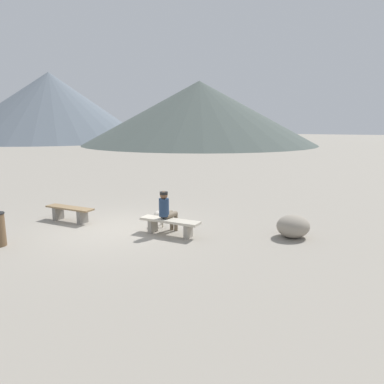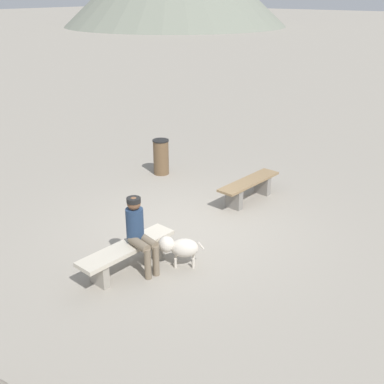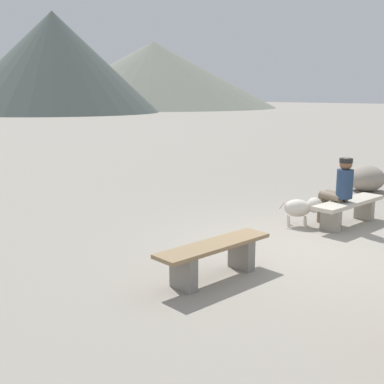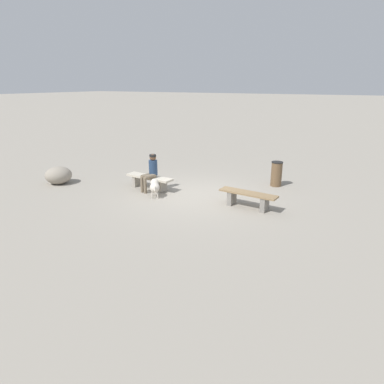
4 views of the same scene
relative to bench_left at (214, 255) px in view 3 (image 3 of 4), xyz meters
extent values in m
cube|color=gray|center=(1.91, -0.22, -0.35)|extent=(210.00, 210.00, 0.06)
cube|color=gray|center=(-0.53, 0.04, -0.10)|extent=(0.17, 0.38, 0.43)
cube|color=gray|center=(0.53, -0.04, -0.10)|extent=(0.17, 0.38, 0.43)
cube|color=#8C704C|center=(0.00, 0.00, 0.13)|extent=(1.78, 0.54, 0.05)
cube|color=gray|center=(3.08, -0.05, -0.12)|extent=(0.15, 0.37, 0.39)
cube|color=gray|center=(4.25, -0.14, -0.12)|extent=(0.15, 0.37, 0.39)
cube|color=beige|center=(3.67, -0.09, 0.11)|extent=(1.83, 0.55, 0.07)
cylinder|color=navy|center=(3.48, -0.08, 0.47)|extent=(0.29, 0.29, 0.52)
sphere|color=brown|center=(3.48, -0.08, 0.83)|extent=(0.22, 0.22, 0.22)
cylinder|color=black|center=(3.48, -0.08, 0.89)|extent=(0.23, 0.23, 0.08)
cylinder|color=#756651|center=(3.60, 0.12, 0.22)|extent=(0.25, 0.47, 0.15)
cylinder|color=#756651|center=(3.65, 0.34, -0.05)|extent=(0.11, 0.11, 0.53)
cylinder|color=#756651|center=(3.45, 0.16, 0.22)|extent=(0.25, 0.47, 0.15)
cylinder|color=#756651|center=(3.50, 0.38, -0.05)|extent=(0.11, 0.11, 0.53)
ellipsoid|color=beige|center=(2.98, 0.56, 0.02)|extent=(0.53, 0.57, 0.32)
sphere|color=beige|center=(3.16, 0.31, 0.08)|extent=(0.28, 0.28, 0.28)
cylinder|color=beige|center=(3.14, 0.49, -0.23)|extent=(0.04, 0.04, 0.17)
cylinder|color=beige|center=(2.99, 0.39, -0.23)|extent=(0.04, 0.04, 0.17)
cylinder|color=beige|center=(2.96, 0.73, -0.23)|extent=(0.04, 0.04, 0.17)
cylinder|color=beige|center=(2.82, 0.63, -0.23)|extent=(0.04, 0.04, 0.17)
cylinder|color=beige|center=(2.82, 0.78, 0.06)|extent=(0.09, 0.11, 0.15)
ellipsoid|color=gray|center=(6.97, 1.02, 0.00)|extent=(1.28, 1.29, 0.64)
cone|color=gray|center=(51.56, 57.20, 5.00)|extent=(40.57, 40.57, 10.64)
cone|color=#4C5651|center=(28.76, 50.28, 5.72)|extent=(25.40, 25.40, 12.08)
camera|label=1|loc=(7.96, -9.02, 2.84)|focal=33.43mm
camera|label=2|loc=(8.43, 4.92, 4.00)|focal=44.71mm
camera|label=3|loc=(-4.58, -3.88, 2.06)|focal=45.45mm
camera|label=4|loc=(-3.22, 9.10, 3.25)|focal=31.72mm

